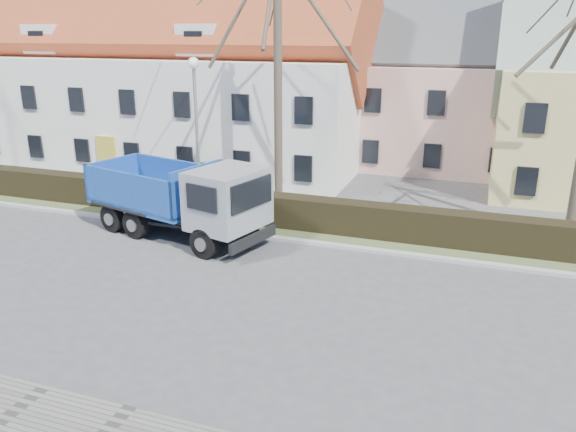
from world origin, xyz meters
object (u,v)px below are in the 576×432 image
at_px(streetlight, 197,136).
at_px(cart_frame, 227,223).
at_px(dump_truck, 172,196).
at_px(parked_car_a, 214,174).

relative_size(streetlight, cart_frame, 8.91).
xyz_separation_m(dump_truck, streetlight, (-0.48, 3.14, 1.80)).
bearing_deg(cart_frame, streetlight, 136.50).
distance_m(dump_truck, cart_frame, 2.40).
height_order(dump_truck, cart_frame, dump_truck).
bearing_deg(parked_car_a, cart_frame, -169.52).
distance_m(dump_truck, parked_car_a, 7.28).
xyz_separation_m(cart_frame, parked_car_a, (-3.60, 6.09, 0.30)).
height_order(streetlight, cart_frame, streetlight).
height_order(streetlight, parked_car_a, streetlight).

